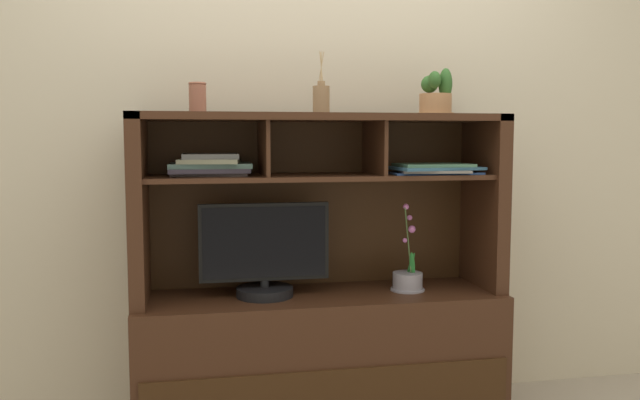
{
  "coord_description": "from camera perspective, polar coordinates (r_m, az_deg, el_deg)",
  "views": [
    {
      "loc": [
        -0.53,
        -2.71,
        1.26
      ],
      "look_at": [
        0.0,
        0.0,
        0.99
      ],
      "focal_mm": 36.58,
      "sensor_mm": 36.0,
      "label": 1
    }
  ],
  "objects": [
    {
      "name": "back_wall",
      "position": [
        3.04,
        -1.03,
        8.21
      ],
      "size": [
        6.0,
        0.02,
        2.8
      ],
      "primitive_type": "cube",
      "color": "beige",
      "rests_on": "ground"
    },
    {
      "name": "media_console",
      "position": [
        2.89,
        -0.02,
        -11.28
      ],
      "size": [
        1.56,
        0.53,
        1.35
      ],
      "color": "#3C2113",
      "rests_on": "ground"
    },
    {
      "name": "tv_monitor",
      "position": [
        2.75,
        -4.88,
        -4.9
      ],
      "size": [
        0.54,
        0.24,
        0.4
      ],
      "color": "black",
      "rests_on": "media_console"
    },
    {
      "name": "potted_orchid",
      "position": [
        2.9,
        7.68,
        -6.87
      ],
      "size": [
        0.15,
        0.15,
        0.38
      ],
      "color": "#948E9C",
      "rests_on": "media_console"
    },
    {
      "name": "magazine_stack_left",
      "position": [
        2.73,
        -9.61,
        3.03
      ],
      "size": [
        0.35,
        0.28,
        0.09
      ],
      "color": "slate",
      "rests_on": "media_console"
    },
    {
      "name": "magazine_stack_centre",
      "position": [
        2.85,
        9.82,
        2.7
      ],
      "size": [
        0.4,
        0.31,
        0.04
      ],
      "color": "#2B4A87",
      "rests_on": "media_console"
    },
    {
      "name": "diffuser_bottle",
      "position": [
        2.74,
        0.11,
        8.82
      ],
      "size": [
        0.07,
        0.07,
        0.26
      ],
      "color": "#8C6A48",
      "rests_on": "media_console"
    },
    {
      "name": "potted_succulent",
      "position": [
        2.9,
        10.15,
        8.87
      ],
      "size": [
        0.16,
        0.16,
        0.2
      ],
      "color": "#AD7A4E",
      "rests_on": "media_console"
    },
    {
      "name": "ceramic_vase",
      "position": [
        2.71,
        -10.66,
        8.8
      ],
      "size": [
        0.07,
        0.07,
        0.12
      ],
      "color": "#925540",
      "rests_on": "media_console"
    }
  ]
}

